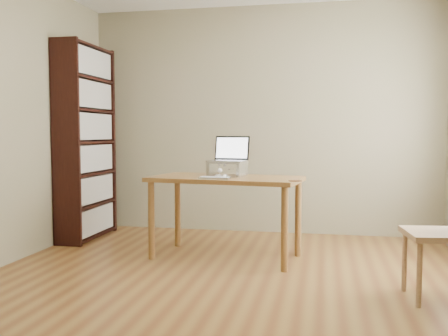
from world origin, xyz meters
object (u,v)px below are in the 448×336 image
at_px(keyboard, 215,178).
at_px(cat, 228,169).
at_px(desk, 226,188).
at_px(laptop, 228,155).
at_px(bookshelf, 86,142).

xyz_separation_m(keyboard, cat, (0.06, 0.33, 0.05)).
distance_m(desk, keyboard, 0.25).
xyz_separation_m(desk, laptop, (0.00, 0.14, 0.29)).
bearing_deg(laptop, bookshelf, 173.97).
distance_m(keyboard, cat, 0.34).
height_order(laptop, keyboard, laptop).
bearing_deg(cat, desk, -81.84).
xyz_separation_m(bookshelf, desk, (1.66, -0.57, -0.40)).
height_order(keyboard, cat, cat).
distance_m(desk, cat, 0.20).
xyz_separation_m(laptop, cat, (0.00, -0.03, -0.13)).
bearing_deg(bookshelf, keyboard, -26.20).
bearing_deg(desk, laptop, 98.51).
xyz_separation_m(desk, keyboard, (-0.05, -0.22, 0.11)).
bearing_deg(laptop, cat, -72.69).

